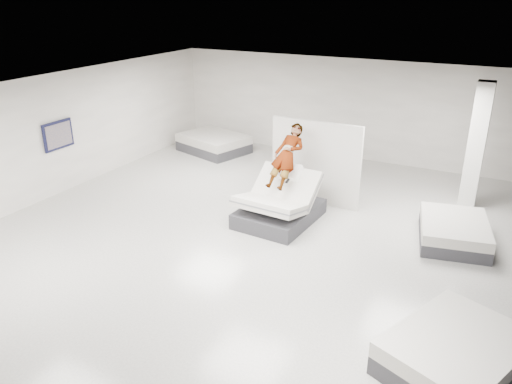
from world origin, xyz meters
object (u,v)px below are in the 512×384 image
flat_bed_right_near (456,354)px  wall_poster (58,135)px  flat_bed_left_far (214,143)px  hero_bed (279,206)px  divider_panel (315,163)px  flat_bed_right_far (454,231)px  column (476,147)px  person (286,167)px  remote (288,181)px

flat_bed_right_near → wall_poster: 10.81m
flat_bed_right_near → flat_bed_left_far: 11.44m
hero_bed → divider_panel: (0.32, 1.47, 0.68)m
flat_bed_right_far → column: column is taller
flat_bed_right_near → wall_poster: size_ratio=2.63×
person → wall_poster: bearing=-164.0°
hero_bed → remote: bearing=-10.7°
hero_bed → divider_panel: size_ratio=0.91×
remote → column: size_ratio=0.04×
person → remote: (0.20, -0.36, -0.21)m
flat_bed_right_near → divider_panel: bearing=130.1°
flat_bed_right_far → column: 2.59m
person → wall_poster: (-6.05, -1.30, 0.31)m
flat_bed_right_far → flat_bed_right_near: (0.57, -4.22, 0.03)m
remote → column: (3.69, 3.06, 0.51)m
hero_bed → wall_poster: bearing=-170.7°
person → flat_bed_right_far: size_ratio=0.81×
column → wall_poster: size_ratio=3.37×
flat_bed_right_near → column: bearing=94.6°
hero_bed → flat_bed_right_near: hero_bed is taller
flat_bed_left_far → hero_bed: bearing=-42.6°
divider_panel → column: size_ratio=0.75×
hero_bed → divider_panel: divider_panel is taller
flat_bed_right_near → column: 6.59m
divider_panel → flat_bed_right_far: divider_panel is taller
person → column: size_ratio=0.53×
hero_bed → wall_poster: wall_poster is taller
person → divider_panel: 1.20m
column → wall_poster: column is taller
person → flat_bed_right_near: (4.40, -3.74, -1.01)m
flat_bed_left_far → column: column is taller
column → flat_bed_right_near: bearing=-85.4°
person → remote: size_ratio=12.15×
remote → flat_bed_right_near: (4.21, -3.38, -0.80)m
hero_bed → flat_bed_left_far: size_ratio=0.86×
flat_bed_right_far → flat_bed_left_far: size_ratio=0.83×
hero_bed → column: 5.08m
divider_panel → flat_bed_right_far: 3.70m
person → flat_bed_right_near: person is taller
flat_bed_right_far → flat_bed_left_far: (-8.18, 3.17, 0.04)m
flat_bed_right_near → flat_bed_left_far: (-8.74, 7.38, 0.01)m
hero_bed → remote: (0.22, -0.04, 0.68)m
person → flat_bed_left_far: 5.75m
hero_bed → column: column is taller
flat_bed_right_far → column: bearing=88.8°
hero_bed → column: size_ratio=0.68×
remote → flat_bed_left_far: bearing=142.4°
wall_poster → flat_bed_right_near: bearing=-13.1°
flat_bed_left_far → wall_poster: bearing=-109.1°
wall_poster → hero_bed: bearing=9.3°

